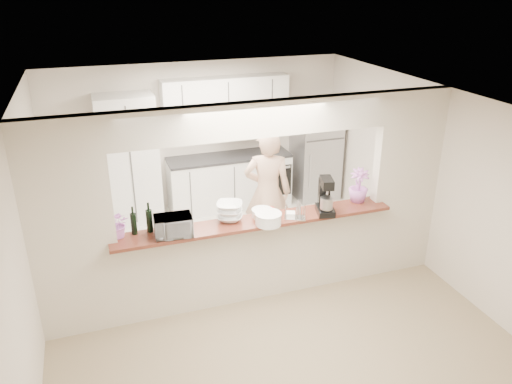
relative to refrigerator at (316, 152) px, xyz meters
name	(u,v)px	position (x,y,z in m)	size (l,w,h in m)	color
floor	(255,295)	(-2.05, -2.65, -0.85)	(6.00, 6.00, 0.00)	gray
tile_overlay	(223,239)	(-2.05, -1.10, -0.84)	(5.00, 2.90, 0.01)	beige
partition	(255,188)	(-2.05, -2.65, 0.63)	(5.00, 0.15, 2.50)	beige
bar_counter	(255,256)	(-2.05, -2.65, -0.27)	(3.40, 0.38, 1.09)	beige
kitchen_cabinets	(192,158)	(-2.24, 0.07, 0.12)	(3.15, 0.62, 2.25)	white
refrigerator	(316,152)	(0.00, 0.00, 0.00)	(0.75, 0.70, 1.70)	#A0A0A5
flower_left	(118,224)	(-3.62, -2.60, 0.40)	(0.29, 0.25, 0.32)	pink
wine_bottle_a	(134,223)	(-3.45, -2.58, 0.37)	(0.07, 0.07, 0.33)	black
wine_bottle_b	(149,220)	(-3.28, -2.58, 0.38)	(0.07, 0.07, 0.36)	black
toaster_oven	(173,226)	(-3.04, -2.75, 0.35)	(0.41, 0.28, 0.23)	#9D9DA2
serving_bowls	(230,212)	(-2.35, -2.60, 0.35)	(0.30, 0.30, 0.22)	white
plate_stack_a	(268,219)	(-1.95, -2.84, 0.31)	(0.31, 0.31, 0.14)	white
plate_stack_b	(262,213)	(-1.95, -2.62, 0.29)	(0.26, 0.26, 0.09)	white
red_bowl	(269,211)	(-1.85, -2.57, 0.27)	(0.15, 0.15, 0.07)	maroon
tan_bowl	(260,216)	(-2.00, -2.68, 0.27)	(0.15, 0.15, 0.07)	tan
utensil_caddy	(295,211)	(-1.60, -2.80, 0.34)	(0.28, 0.23, 0.23)	silver
stand_mixer	(325,197)	(-1.20, -2.77, 0.45)	(0.27, 0.35, 0.46)	black
flower_right	(359,185)	(-0.65, -2.60, 0.46)	(0.24, 0.24, 0.44)	#AA66BD
person	(268,193)	(-1.51, -1.61, 0.07)	(0.67, 0.44, 1.83)	#D8AB8C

